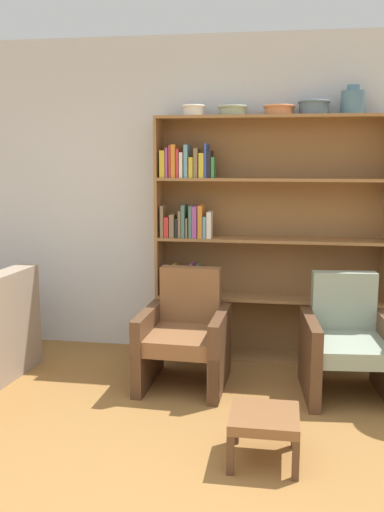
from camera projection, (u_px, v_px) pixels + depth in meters
wall_back at (226, 198)px, 4.99m from camera, size 12.00×0.06×2.75m
bookshelf at (248, 241)px, 4.85m from camera, size 1.92×0.30×2.07m
bowl_cream at (194, 110)px, 4.71m from camera, size 0.20×0.20×0.09m
bowl_olive at (233, 110)px, 4.67m from camera, size 0.25×0.25×0.08m
bowl_brass at (279, 109)px, 4.61m from camera, size 0.26×0.26×0.08m
bowl_stoneware at (314, 107)px, 4.56m from camera, size 0.26×0.26×0.11m
vase_tall at (353, 102)px, 4.51m from camera, size 0.19×0.19×0.23m
armchair_leather at (185, 336)px, 4.38m from camera, size 0.66×0.70×0.87m
armchair_cushioned at (348, 344)px, 4.19m from camera, size 0.70×0.73×0.87m
footstool at (264, 421)px, 3.27m from camera, size 0.40×0.40×0.29m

